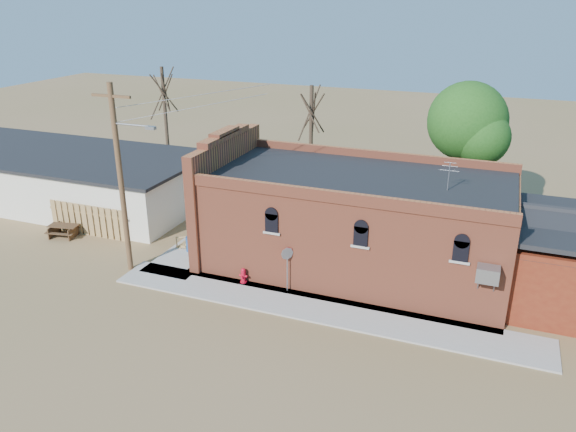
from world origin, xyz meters
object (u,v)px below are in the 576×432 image
(trash_barrel, at_px, (191,244))
(picnic_table, at_px, (64,229))
(fire_hydrant, at_px, (243,275))
(utility_pole, at_px, (121,176))
(brick_bar, at_px, (351,221))
(stop_sign, at_px, (287,258))

(trash_barrel, height_order, picnic_table, trash_barrel)
(fire_hydrant, bearing_deg, picnic_table, 175.44)
(trash_barrel, bearing_deg, utility_pole, -122.71)
(utility_pole, height_order, fire_hydrant, utility_pole)
(utility_pole, distance_m, picnic_table, 7.56)
(brick_bar, distance_m, stop_sign, 4.17)
(picnic_table, bearing_deg, trash_barrel, -5.57)
(fire_hydrant, relative_size, picnic_table, 0.40)
(stop_sign, relative_size, trash_barrel, 2.72)
(stop_sign, bearing_deg, picnic_table, 149.48)
(utility_pole, xyz_separation_m, picnic_table, (-5.86, 2.00, -4.33))
(trash_barrel, relative_size, picnic_table, 0.44)
(fire_hydrant, height_order, trash_barrel, trash_barrel)
(fire_hydrant, bearing_deg, utility_pole, -171.77)
(fire_hydrant, relative_size, trash_barrel, 0.92)
(brick_bar, relative_size, stop_sign, 7.63)
(brick_bar, distance_m, utility_pole, 10.96)
(fire_hydrant, distance_m, stop_sign, 2.53)
(fire_hydrant, xyz_separation_m, trash_barrel, (-4.01, 2.13, 0.04))
(trash_barrel, bearing_deg, stop_sign, -18.97)
(brick_bar, height_order, fire_hydrant, brick_bar)
(fire_hydrant, bearing_deg, brick_bar, 44.93)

